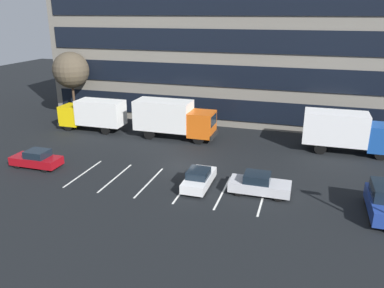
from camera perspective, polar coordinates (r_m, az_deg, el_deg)
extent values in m
plane|color=black|center=(31.46, -1.31, -3.23)|extent=(120.00, 120.00, 0.00)
cube|color=slate|center=(46.74, 5.77, 13.24)|extent=(40.82, 12.18, 14.40)
cube|color=black|center=(41.71, 3.82, 5.27)|extent=(39.19, 0.16, 2.30)
cube|color=black|center=(40.99, 3.93, 10.16)|extent=(39.19, 0.16, 2.30)
cube|color=black|center=(40.58, 4.05, 15.19)|extent=(39.19, 0.16, 2.30)
cube|color=black|center=(40.48, 4.17, 20.27)|extent=(39.19, 0.16, 2.30)
cube|color=silver|center=(31.16, -15.94, -4.24)|extent=(0.14, 5.40, 0.01)
cube|color=silver|center=(29.80, -11.38, -4.95)|extent=(0.14, 5.40, 0.01)
cube|color=silver|center=(28.65, -6.41, -5.70)|extent=(0.14, 5.40, 0.01)
cube|color=silver|center=(27.74, -1.05, -6.45)|extent=(0.14, 5.40, 0.01)
cube|color=silver|center=(27.08, 4.63, -7.19)|extent=(0.14, 5.40, 0.01)
cube|color=silver|center=(26.70, 10.56, -7.88)|extent=(0.14, 5.40, 0.01)
cube|color=#D85914|center=(36.94, 1.48, 3.04)|extent=(2.36, 2.57, 2.36)
cube|color=black|center=(36.53, 3.24, 3.59)|extent=(0.06, 2.16, 1.04)
cube|color=white|center=(38.00, -4.29, 4.37)|extent=(5.57, 2.68, 2.89)
cube|color=black|center=(36.94, 3.31, 1.36)|extent=(0.21, 2.57, 0.43)
cylinder|color=black|center=(38.30, 1.91, 1.78)|extent=(1.07, 0.32, 1.07)
cylinder|color=black|center=(36.28, 0.99, 0.78)|extent=(1.07, 0.32, 1.07)
cylinder|color=black|center=(39.87, -5.15, 2.42)|extent=(1.07, 0.32, 1.07)
cylinder|color=black|center=(37.93, -6.40, 1.49)|extent=(1.07, 0.32, 1.07)
cube|color=#194799|center=(36.88, 26.50, 0.86)|extent=(2.29, 2.50, 2.29)
cube|color=white|center=(36.24, 20.65, 2.32)|extent=(5.42, 2.61, 2.82)
cylinder|color=black|center=(38.23, 26.02, -0.29)|extent=(1.04, 0.31, 1.04)
cylinder|color=black|center=(36.22, 26.47, -1.38)|extent=(1.04, 0.31, 1.04)
cylinder|color=black|center=(37.70, 18.63, 0.44)|extent=(1.04, 0.31, 1.04)
cylinder|color=black|center=(35.66, 18.67, -0.63)|extent=(1.04, 0.31, 1.04)
cube|color=yellow|center=(43.03, -17.49, 4.20)|extent=(2.07, 2.26, 2.07)
cube|color=black|center=(43.50, -18.65, 4.80)|extent=(0.06, 1.90, 0.91)
cube|color=white|center=(41.06, -13.52, 4.61)|extent=(4.89, 2.35, 2.54)
cube|color=black|center=(43.87, -18.54, 3.15)|extent=(0.19, 2.26, 0.38)
cylinder|color=black|center=(42.53, -18.07, 2.52)|extent=(0.94, 0.28, 0.94)
cylinder|color=black|center=(44.06, -16.66, 3.23)|extent=(0.94, 0.28, 0.94)
cylinder|color=black|center=(40.19, -12.83, 2.05)|extent=(0.94, 0.28, 0.94)
cylinder|color=black|center=(41.80, -11.53, 2.81)|extent=(0.94, 0.28, 0.94)
cube|color=white|center=(27.56, 1.07, -5.39)|extent=(1.66, 3.96, 0.64)
cube|color=black|center=(27.14, 0.96, -4.41)|extent=(1.46, 1.66, 0.55)
cylinder|color=black|center=(28.96, 0.39, -4.69)|extent=(0.20, 0.55, 0.55)
cylinder|color=black|center=(28.62, 3.15, -5.03)|extent=(0.20, 0.55, 0.55)
cylinder|color=black|center=(26.78, -1.18, -6.80)|extent=(0.20, 0.55, 0.55)
cylinder|color=black|center=(26.40, 1.80, -7.20)|extent=(0.20, 0.55, 0.55)
cube|color=silver|center=(26.93, 10.12, -6.25)|extent=(4.20, 1.76, 0.68)
cube|color=black|center=(26.69, 9.75, -4.97)|extent=(1.76, 1.55, 0.59)
cylinder|color=black|center=(27.65, 13.07, -6.41)|extent=(0.59, 0.22, 0.59)
cylinder|color=black|center=(26.28, 12.79, -7.80)|extent=(0.59, 0.22, 0.59)
cylinder|color=black|center=(27.89, 7.54, -5.82)|extent=(0.59, 0.22, 0.59)
cylinder|color=black|center=(26.54, 6.97, -7.16)|extent=(0.59, 0.22, 0.59)
cube|color=maroon|center=(33.47, -22.29, -2.30)|extent=(4.06, 1.70, 0.66)
cube|color=black|center=(33.14, -22.15, -1.36)|extent=(1.71, 1.50, 0.57)
cylinder|color=black|center=(33.87, -24.71, -2.89)|extent=(0.57, 0.21, 0.57)
cylinder|color=black|center=(34.89, -23.15, -2.05)|extent=(0.57, 0.21, 0.57)
cylinder|color=black|center=(32.26, -21.23, -3.49)|extent=(0.57, 0.21, 0.57)
cylinder|color=black|center=(33.32, -19.71, -2.58)|extent=(0.57, 0.21, 0.57)
cylinder|color=black|center=(25.36, 25.38, -10.28)|extent=(0.21, 0.66, 0.66)
cylinder|color=black|center=(27.86, 24.66, -7.49)|extent=(0.21, 0.66, 0.66)
cylinder|color=#473323|center=(47.20, -17.25, 6.16)|extent=(0.28, 0.28, 4.05)
sphere|color=#4C4233|center=(46.56, -17.70, 10.52)|extent=(4.12, 4.12, 4.12)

